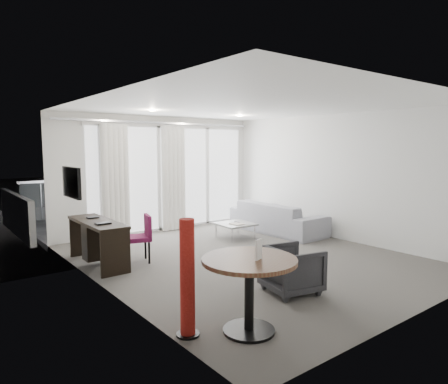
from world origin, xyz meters
TOP-DOWN VIEW (x-y plane):
  - floor at (0.00, 0.00)m, footprint 5.00×6.00m
  - ceiling at (0.00, 0.00)m, footprint 5.00×6.00m
  - wall_left at (-2.50, 0.00)m, footprint 0.00×6.00m
  - wall_right at (2.50, 0.00)m, footprint 0.00×6.00m
  - wall_front at (0.00, -3.00)m, footprint 5.00×0.00m
  - window_panel at (0.30, 2.98)m, footprint 4.00×0.02m
  - window_frame at (0.30, 2.97)m, footprint 4.10×0.06m
  - curtain_left at (-1.15, 2.82)m, footprint 0.60×0.20m
  - curtain_right at (0.25, 2.82)m, footprint 0.60×0.20m
  - curtain_track at (0.00, 2.82)m, footprint 4.80×0.04m
  - downlight_a at (-0.90, 1.60)m, footprint 0.12×0.12m
  - downlight_b at (1.20, 1.60)m, footprint 0.12×0.12m
  - desk at (-2.16, 1.18)m, footprint 0.48×1.54m
  - tv at (-2.46, 1.45)m, footprint 0.05×0.80m
  - desk_chair at (-1.59, 0.91)m, footprint 0.53×0.51m
  - round_table at (-1.78, -2.14)m, footprint 1.22×1.22m
  - menu_card at (-1.74, -2.23)m, footprint 0.11×0.06m
  - red_lamp at (-2.33, -1.81)m, footprint 0.29×0.29m
  - tub_armchair at (-0.58, -1.62)m, footprint 0.80×0.79m
  - coffee_table at (0.82, 1.28)m, footprint 0.75×0.75m
  - remote at (0.89, 1.30)m, footprint 0.07×0.16m
  - magazine at (0.78, 1.17)m, footprint 0.20×0.26m
  - sofa at (1.97, 1.18)m, footprint 0.91×2.32m
  - terrace_slab at (0.30, 4.50)m, footprint 5.60×3.00m
  - rattan_chair_a at (1.02, 4.16)m, footprint 0.69×0.69m
  - rattan_chair_b at (2.17, 4.50)m, footprint 0.71×0.71m
  - rattan_table at (1.67, 4.46)m, footprint 0.58×0.58m
  - balustrade at (0.30, 5.95)m, footprint 5.50×0.06m

SIDE VIEW (x-z plane):
  - terrace_slab at x=0.30m, z-range -0.12..0.00m
  - floor at x=0.00m, z-range 0.00..0.00m
  - coffee_table at x=0.82m, z-range 0.00..0.32m
  - rattan_table at x=1.67m, z-range 0.00..0.45m
  - tub_armchair at x=-0.58m, z-range 0.00..0.62m
  - sofa at x=1.97m, z-range 0.00..0.68m
  - remote at x=0.89m, z-range 0.35..0.37m
  - magazine at x=0.78m, z-range 0.35..0.37m
  - desk at x=-2.16m, z-range 0.00..0.72m
  - round_table at x=-1.78m, z-range 0.00..0.79m
  - rattan_chair_b at x=2.17m, z-range 0.00..0.79m
  - desk_chair at x=-1.59m, z-range 0.00..0.79m
  - rattan_chair_a at x=1.02m, z-range 0.00..0.80m
  - balustrade at x=0.30m, z-range -0.02..1.02m
  - red_lamp at x=-2.33m, z-range 0.00..1.21m
  - menu_card at x=-1.74m, z-range 0.62..0.82m
  - window_panel at x=0.30m, z-range 0.01..2.39m
  - curtain_left at x=-1.15m, z-range 0.01..2.39m
  - curtain_right at x=0.25m, z-range 0.01..2.39m
  - window_frame at x=0.30m, z-range -0.02..2.42m
  - wall_left at x=-2.50m, z-range 0.00..2.60m
  - wall_right at x=2.50m, z-range 0.00..2.60m
  - wall_front at x=0.00m, z-range 0.00..2.60m
  - tv at x=-2.46m, z-range 1.10..1.60m
  - curtain_track at x=0.00m, z-range 2.43..2.47m
  - downlight_a at x=-0.90m, z-range 2.58..2.60m
  - downlight_b at x=1.20m, z-range 2.58..2.60m
  - ceiling at x=0.00m, z-range 2.60..2.60m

